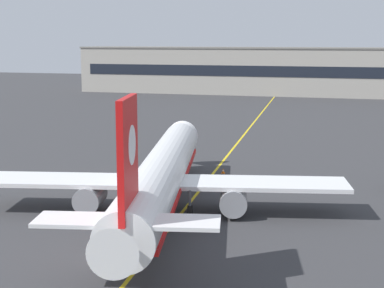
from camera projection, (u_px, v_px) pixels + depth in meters
ground_plane at (115, 260)px, 41.41m from camera, size 400.00×400.00×0.00m
taxiway_centreline at (216, 169)px, 69.86m from camera, size 12.04×179.64×0.01m
airliner_foreground at (161, 176)px, 51.72m from camera, size 32.32×41.21×11.65m
safety_cone_by_nose_gear at (223, 171)px, 67.83m from camera, size 0.44×0.44×0.55m
terminal_building at (338, 72)px, 157.19m from camera, size 141.46×12.40×12.64m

